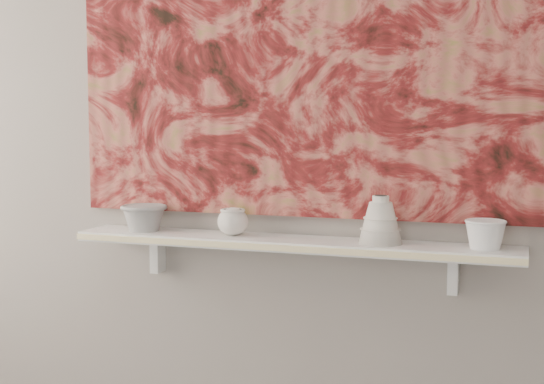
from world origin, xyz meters
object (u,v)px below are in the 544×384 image
at_px(cup_cream, 233,222).
at_px(bell_vessel, 380,219).
at_px(painting, 298,41).
at_px(bowl_grey, 144,217).
at_px(bowl_white, 485,234).
at_px(shelf, 290,243).

distance_m(cup_cream, bell_vessel, 0.47).
xyz_separation_m(painting, bell_vessel, (0.28, -0.08, -0.54)).
distance_m(painting, cup_cream, 0.60).
xyz_separation_m(painting, bowl_grey, (-0.50, -0.08, -0.57)).
relative_size(painting, bell_vessel, 10.48).
distance_m(bowl_grey, bell_vessel, 0.79).
bearing_deg(bowl_white, painting, 172.12).
height_order(painting, cup_cream, painting).
distance_m(shelf, bowl_white, 0.58).
bearing_deg(bell_vessel, painting, 164.04).
height_order(painting, bowl_white, painting).
height_order(painting, bowl_grey, painting).
distance_m(shelf, bowl_grey, 0.51).
bearing_deg(bowl_grey, bell_vessel, 0.00).
relative_size(shelf, painting, 0.93).
relative_size(shelf, bowl_grey, 9.10).
bearing_deg(painting, bowl_white, -7.88).
xyz_separation_m(bell_vessel, bowl_white, (0.30, 0.00, -0.03)).
bearing_deg(bowl_grey, shelf, 0.00).
height_order(bowl_grey, bell_vessel, bell_vessel).
height_order(bowl_grey, cup_cream, same).
height_order(shelf, cup_cream, cup_cream).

